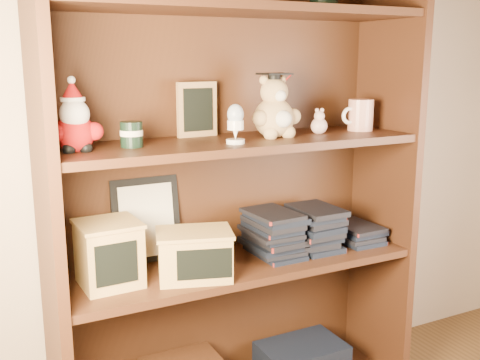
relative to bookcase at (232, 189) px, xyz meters
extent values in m
cube|color=tan|center=(0.15, 0.14, 0.47)|extent=(3.00, 0.04, 2.50)
cube|color=#3F2112|center=(-0.58, -0.05, 0.02)|extent=(0.03, 0.35, 1.60)
cube|color=#3F2112|center=(0.59, -0.05, 0.02)|extent=(0.03, 0.35, 1.60)
cube|color=#3B1F0F|center=(0.00, 0.11, 0.02)|extent=(1.20, 0.02, 1.60)
cube|color=#3F2112|center=(0.00, -0.05, 0.56)|extent=(1.14, 0.33, 0.02)
cube|color=#3F2112|center=(0.00, -0.05, -0.24)|extent=(1.14, 0.33, 0.02)
cube|color=#3F2112|center=(0.00, -0.05, 0.16)|extent=(1.14, 0.33, 0.02)
sphere|color=#A50F0F|center=(-0.50, -0.05, 0.22)|extent=(0.11, 0.11, 0.11)
sphere|color=#A50F0F|center=(-0.55, -0.07, 0.22)|extent=(0.05, 0.05, 0.05)
sphere|color=#A50F0F|center=(-0.45, -0.07, 0.22)|extent=(0.05, 0.05, 0.05)
sphere|color=black|center=(-0.52, -0.08, 0.18)|extent=(0.04, 0.04, 0.04)
sphere|color=black|center=(-0.48, -0.08, 0.18)|extent=(0.04, 0.04, 0.04)
sphere|color=white|center=(-0.50, -0.06, 0.27)|extent=(0.08, 0.08, 0.08)
sphere|color=#D8B293|center=(-0.50, -0.05, 0.29)|extent=(0.06, 0.06, 0.06)
cone|color=#A50F0F|center=(-0.50, -0.05, 0.33)|extent=(0.06, 0.06, 0.05)
sphere|color=white|center=(-0.50, -0.05, 0.36)|extent=(0.02, 0.02, 0.02)
cylinder|color=white|center=(-0.50, -0.05, 0.31)|extent=(0.07, 0.07, 0.01)
cylinder|color=black|center=(-0.34, -0.05, 0.21)|extent=(0.06, 0.06, 0.07)
cylinder|color=beige|center=(-0.34, -0.05, 0.21)|extent=(0.06, 0.06, 0.02)
cube|color=#9E7547|center=(-0.09, 0.06, 0.26)|extent=(0.14, 0.03, 0.17)
cube|color=black|center=(-0.09, 0.05, 0.26)|extent=(0.10, 0.01, 0.13)
cube|color=#9E7547|center=(-0.09, 0.09, 0.19)|extent=(0.06, 0.06, 0.01)
cylinder|color=white|center=(-0.05, -0.13, 0.18)|extent=(0.06, 0.06, 0.01)
cone|color=white|center=(-0.05, -0.13, 0.20)|extent=(0.02, 0.02, 0.04)
cylinder|color=white|center=(-0.05, -0.13, 0.23)|extent=(0.05, 0.05, 0.03)
ellipsoid|color=#A9B8CE|center=(-0.05, -0.13, 0.26)|extent=(0.05, 0.05, 0.06)
sphere|color=tan|center=(0.12, -0.05, 0.23)|extent=(0.13, 0.13, 0.13)
sphere|color=white|center=(0.12, -0.11, 0.23)|extent=(0.06, 0.06, 0.06)
sphere|color=tan|center=(0.06, -0.07, 0.24)|extent=(0.05, 0.05, 0.05)
sphere|color=tan|center=(0.18, -0.07, 0.24)|extent=(0.05, 0.05, 0.05)
sphere|color=tan|center=(0.09, -0.09, 0.19)|extent=(0.05, 0.05, 0.05)
sphere|color=tan|center=(0.16, -0.09, 0.19)|extent=(0.05, 0.05, 0.05)
sphere|color=tan|center=(0.12, -0.05, 0.31)|extent=(0.09, 0.09, 0.09)
sphere|color=white|center=(0.12, -0.09, 0.30)|extent=(0.04, 0.04, 0.04)
sphere|color=tan|center=(0.09, -0.04, 0.35)|extent=(0.03, 0.03, 0.03)
sphere|color=tan|center=(0.16, -0.04, 0.35)|extent=(0.03, 0.03, 0.03)
cylinder|color=black|center=(0.12, -0.05, 0.36)|extent=(0.04, 0.04, 0.02)
cube|color=black|center=(0.12, -0.05, 0.37)|extent=(0.09, 0.09, 0.01)
cylinder|color=#A50F0F|center=(0.16, -0.07, 0.36)|extent=(0.00, 0.04, 0.03)
sphere|color=beige|center=(0.30, -0.05, 0.20)|extent=(0.06, 0.06, 0.06)
sphere|color=beige|center=(0.30, -0.05, 0.23)|extent=(0.04, 0.04, 0.04)
sphere|color=beige|center=(0.29, -0.05, 0.25)|extent=(0.01, 0.01, 0.01)
sphere|color=beige|center=(0.31, -0.05, 0.25)|extent=(0.01, 0.01, 0.01)
cylinder|color=silver|center=(0.47, -0.05, 0.23)|extent=(0.09, 0.09, 0.11)
torus|color=white|center=(0.42, -0.05, 0.23)|extent=(0.06, 0.01, 0.06)
cube|color=black|center=(-0.26, 0.09, -0.09)|extent=(0.22, 0.05, 0.28)
cube|color=beige|center=(-0.26, 0.08, -0.09)|extent=(0.18, 0.04, 0.23)
cube|color=tan|center=(-0.42, -0.05, -0.14)|extent=(0.17, 0.17, 0.18)
cube|color=black|center=(-0.42, -0.13, -0.14)|extent=(0.12, 0.01, 0.12)
cube|color=tan|center=(-0.42, -0.05, -0.04)|extent=(0.18, 0.18, 0.01)
cube|color=tan|center=(-0.18, -0.12, -0.16)|extent=(0.25, 0.20, 0.14)
cube|color=black|center=(-0.18, -0.19, -0.16)|extent=(0.15, 0.05, 0.09)
cube|color=tan|center=(-0.18, -0.12, -0.09)|extent=(0.26, 0.22, 0.01)
cube|color=black|center=(0.13, -0.05, -0.22)|extent=(0.14, 0.20, 0.02)
cube|color=black|center=(0.13, -0.05, -0.20)|extent=(0.14, 0.20, 0.02)
cube|color=black|center=(0.13, -0.05, -0.19)|extent=(0.14, 0.20, 0.02)
cube|color=black|center=(0.13, -0.05, -0.17)|extent=(0.14, 0.20, 0.02)
cube|color=black|center=(0.13, -0.05, -0.16)|extent=(0.14, 0.20, 0.02)
cube|color=black|center=(0.13, -0.05, -0.14)|extent=(0.14, 0.20, 0.02)
cube|color=black|center=(0.13, -0.05, -0.12)|extent=(0.14, 0.20, 0.02)
cube|color=black|center=(0.13, -0.05, -0.11)|extent=(0.14, 0.20, 0.02)
cube|color=black|center=(0.13, -0.05, -0.09)|extent=(0.14, 0.20, 0.02)
cube|color=black|center=(0.13, -0.05, -0.08)|extent=(0.14, 0.20, 0.02)
cube|color=black|center=(0.28, -0.05, -0.22)|extent=(0.14, 0.20, 0.02)
cube|color=black|center=(0.28, -0.05, -0.20)|extent=(0.14, 0.20, 0.02)
cube|color=black|center=(0.28, -0.05, -0.19)|extent=(0.14, 0.20, 0.02)
cube|color=black|center=(0.28, -0.05, -0.17)|extent=(0.14, 0.20, 0.02)
cube|color=black|center=(0.28, -0.05, -0.16)|extent=(0.14, 0.20, 0.02)
cube|color=black|center=(0.28, -0.05, -0.14)|extent=(0.14, 0.20, 0.02)
cube|color=black|center=(0.28, -0.05, -0.12)|extent=(0.14, 0.20, 0.02)
cube|color=black|center=(0.28, -0.05, -0.11)|extent=(0.14, 0.20, 0.02)
cube|color=black|center=(0.47, -0.05, -0.22)|extent=(0.14, 0.20, 0.02)
cube|color=black|center=(0.47, -0.05, -0.20)|extent=(0.14, 0.20, 0.02)
cube|color=black|center=(0.47, -0.05, -0.19)|extent=(0.14, 0.20, 0.02)
cube|color=black|center=(0.47, -0.05, -0.17)|extent=(0.14, 0.20, 0.02)
camera|label=1|loc=(-0.78, -1.59, 0.42)|focal=42.00mm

